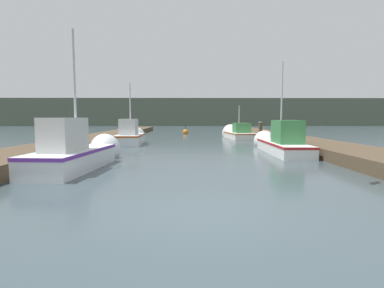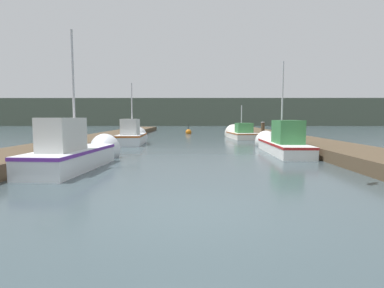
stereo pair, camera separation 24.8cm
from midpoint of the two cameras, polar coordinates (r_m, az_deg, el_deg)
name	(u,v)px [view 1 (the left image)]	position (r m, az deg, el deg)	size (l,w,h in m)	color
ground_plane	(202,214)	(5.49, 0.50, -13.13)	(200.00, 200.00, 0.00)	#38474C
dock_left	(100,138)	(22.20, -17.39, 1.01)	(2.78, 40.00, 0.47)	#4C3D2B
dock_right	(283,138)	(22.27, 16.56, 1.04)	(2.78, 40.00, 0.47)	#4C3D2B
distant_shore_ridge	(189,113)	(69.08, -0.60, 6.00)	(120.00, 16.00, 5.67)	#4C5647
fishing_boat_0	(79,152)	(11.02, -21.35, -1.48)	(1.80, 5.21, 4.95)	silver
fishing_boat_1	(279,142)	(15.62, 15.79, 0.31)	(1.53, 6.52, 4.79)	silver
fishing_boat_2	(131,136)	(20.04, -11.92, 1.54)	(1.71, 4.59, 4.34)	silver
fishing_boat_3	(237,134)	(25.67, 8.34, 1.98)	(2.25, 5.18, 3.31)	silver
mooring_piling_0	(260,131)	(23.41, 12.61, 2.45)	(0.31, 0.31, 1.38)	#473523
mooring_piling_1	(134,131)	(27.28, -11.32, 2.53)	(0.31, 0.31, 1.09)	#473523
channel_buoy	(186,132)	(31.55, -1.46, 2.27)	(0.63, 0.63, 1.13)	#BF6513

